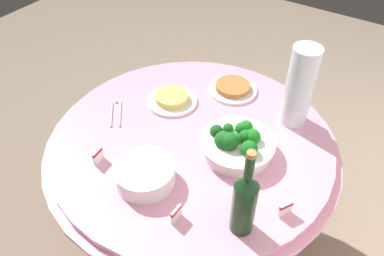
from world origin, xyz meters
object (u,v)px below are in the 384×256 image
Objects in this scene: broccoli_bowl at (237,144)px; serving_tongs at (116,113)px; food_plate_peanuts at (233,88)px; plate_stack at (145,174)px; decorative_fruit_vase at (299,89)px; food_plate_noodles at (172,99)px; label_placard_front at (286,209)px; label_placard_mid at (176,214)px; wine_bottle at (244,202)px; label_placard_rear at (98,155)px.

serving_tongs is (0.08, -0.53, -0.04)m from broccoli_bowl.
broccoli_bowl is at bearing 31.13° from food_plate_peanuts.
food_plate_peanuts is (-0.63, -0.00, -0.02)m from plate_stack.
decorative_fruit_vase reaches higher than serving_tongs.
food_plate_noodles is (0.17, -0.49, -0.15)m from decorative_fruit_vase.
food_plate_peanuts is 4.00× the size of label_placard_front.
label_placard_mid is at bearing -53.27° from label_placard_front.
food_plate_noodles is 0.61m from label_placard_mid.
broccoli_bowl is 0.31m from label_placard_front.
plate_stack reaches higher than food_plate_peanuts.
food_plate_peanuts is (-0.41, 0.33, 0.01)m from serving_tongs.
wine_bottle is at bearing 31.20° from food_plate_peanuts.
label_placard_front and label_placard_mid have the same top height.
broccoli_bowl is 0.40m from food_plate_noodles.
label_placard_rear reaches higher than food_plate_noodles.
wine_bottle is (-0.02, 0.37, 0.09)m from plate_stack.
serving_tongs is (-0.22, -0.34, -0.03)m from plate_stack.
wine_bottle is (0.28, 0.17, 0.08)m from broccoli_bowl.
label_placard_front is (0.49, 0.47, 0.02)m from food_plate_peanuts.
decorative_fruit_vase is (-0.59, 0.30, 0.13)m from plate_stack.
broccoli_bowl is at bearing 128.51° from label_placard_rear.
plate_stack is 0.38m from wine_bottle.
wine_bottle is 0.58m from decorative_fruit_vase.
broccoli_bowl reaches higher than food_plate_noodles.
decorative_fruit_vase is 6.18× the size of label_placard_rear.
decorative_fruit_vase reaches higher than wine_bottle.
decorative_fruit_vase is 0.34m from food_plate_peanuts.
food_plate_peanuts is at bearing -179.63° from plate_stack.
wine_bottle reaches higher than food_plate_noodles.
food_plate_noodles is at bearing -125.70° from wine_bottle.
wine_bottle is 0.58m from label_placard_rear.
food_plate_noodles is 4.00× the size of label_placard_rear.
food_plate_peanuts is (-0.04, -0.30, -0.15)m from decorative_fruit_vase.
label_placard_mid is (0.37, -0.02, -0.01)m from broccoli_bowl.
label_placard_front and label_placard_rear have the same top height.
broccoli_bowl is 5.09× the size of label_placard_mid.
food_plate_noodles is (-0.42, -0.18, -0.02)m from plate_stack.
broccoli_bowl is at bearing 98.33° from serving_tongs.
broccoli_bowl is at bearing -121.05° from label_placard_front.
label_placard_front is (-0.14, 0.46, -0.00)m from plate_stack.
plate_stack is at bearing 56.65° from serving_tongs.
decorative_fruit_vase reaches higher than label_placard_rear.
food_plate_peanuts is 1.00× the size of food_plate_noodles.
label_placard_rear is (0.44, -0.02, 0.02)m from food_plate_noodles.
label_placard_mid reaches higher than food_plate_noodles.
broccoli_bowl is 0.54m from serving_tongs.
decorative_fruit_vase is 0.68m from label_placard_mid.
label_placard_front is at bearing 103.42° from label_placard_rear.
broccoli_bowl is 1.33× the size of plate_stack.
plate_stack is at bearing -110.98° from label_placard_mid.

